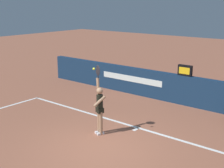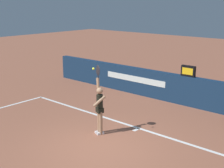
{
  "view_description": "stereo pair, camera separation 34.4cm",
  "coord_description": "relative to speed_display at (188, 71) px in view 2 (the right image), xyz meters",
  "views": [
    {
      "loc": [
        5.51,
        -6.37,
        4.18
      ],
      "look_at": [
        -0.44,
        1.02,
        1.67
      ],
      "focal_mm": 49.79,
      "sensor_mm": 36.0,
      "label": 1
    },
    {
      "loc": [
        5.78,
        -6.15,
        4.18
      ],
      "look_at": [
        -0.44,
        1.02,
        1.67
      ],
      "focal_mm": 49.79,
      "sensor_mm": 36.0,
      "label": 2
    }
  ],
  "objects": [
    {
      "name": "back_wall",
      "position": [
        -0.04,
        0.0,
        -0.84
      ],
      "size": [
        15.33,
        0.28,
        1.24
      ],
      "color": "#142D4C",
      "rests_on": "ground"
    },
    {
      "name": "tennis_player",
      "position": [
        -0.75,
        -4.5,
        -0.53
      ],
      "size": [
        0.45,
        0.45,
        2.29
      ],
      "color": "#A47C5C",
      "rests_on": "ground"
    },
    {
      "name": "court_lines",
      "position": [
        -0.03,
        -6.14,
        -1.46
      ],
      "size": [
        11.15,
        5.83,
        0.0
      ],
      "color": "white",
      "rests_on": "ground"
    },
    {
      "name": "speed_display",
      "position": [
        0.0,
        0.0,
        0.0
      ],
      "size": [
        0.6,
        0.15,
        0.45
      ],
      "color": "black",
      "rests_on": "back_wall"
    },
    {
      "name": "tennis_ball",
      "position": [
        -0.67,
        -4.84,
        0.78
      ],
      "size": [
        0.07,
        0.07,
        0.07
      ],
      "color": "#D0DC2C"
    },
    {
      "name": "ground_plane",
      "position": [
        -0.03,
        -5.22,
        -1.46
      ],
      "size": [
        60.0,
        60.0,
        0.0
      ],
      "primitive_type": "plane",
      "color": "#9A5A41"
    }
  ]
}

